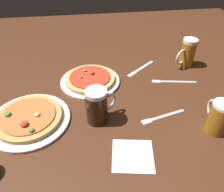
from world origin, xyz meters
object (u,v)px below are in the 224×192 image
Objects in this scene: napkin_folded at (133,155)px; fork_spare at (173,81)px; beer_mug_pale at (219,117)px; beer_mug_amber at (98,106)px; pizza_plate_far at (90,80)px; knife_right at (141,68)px; pizza_plate_near at (29,119)px; beer_mug_dark at (187,53)px; fork_left at (162,116)px.

fork_spare is at bearing 54.29° from napkin_folded.
beer_mug_amber is at bearing 165.16° from beer_mug_pale.
knife_right is at bearing 17.32° from pizza_plate_far.
pizza_plate_near is at bearing -164.61° from fork_spare.
beer_mug_amber is (0.29, -0.03, 0.06)m from pizza_plate_near.
beer_mug_dark is at bearing 80.78° from beer_mug_pale.
pizza_plate_near is 0.65m from knife_right.
pizza_plate_near reaches higher than napkin_folded.
fork_left is (0.29, -0.30, -0.01)m from pizza_plate_far.
beer_mug_pale is at bearing -69.66° from knife_right.
fork_spare is (0.43, -0.06, -0.01)m from pizza_plate_far.
pizza_plate_near is 1.11× the size of pizza_plate_far.
beer_mug_pale is 0.52m from knife_right.
pizza_plate_near reaches higher than fork_left.
knife_right is at bearing 110.34° from beer_mug_pale.
beer_mug_dark is 0.72m from napkin_folded.
fork_left is 0.39m from knife_right.
beer_mug_amber is 0.47m from fork_spare.
napkin_folded is at bearing -30.45° from pizza_plate_near.
fork_left is 0.90× the size of fork_spare.
napkin_folded is at bearing -106.47° from knife_right.
knife_right is at bearing 73.53° from napkin_folded.
napkin_folded is (0.11, -0.20, -0.07)m from beer_mug_amber.
beer_mug_dark reaches higher than fork_left.
beer_mug_dark is at bearing 53.24° from napkin_folded.
fork_spare is (-0.13, -0.15, -0.07)m from beer_mug_dark.
pizza_plate_near reaches higher than pizza_plate_far.
pizza_plate_near is 1.49× the size of fork_spare.
napkin_folded is (0.12, -0.48, -0.01)m from pizza_plate_far.
napkin_folded is at bearing -133.01° from fork_left.
beer_mug_dark is 0.70× the size of fork_spare.
fork_spare is at bearing 28.25° from beer_mug_amber.
knife_right is (-0.18, 0.49, -0.07)m from beer_mug_pale.
beer_mug_dark reaches higher than beer_mug_pale.
beer_mug_pale is (0.47, -0.40, 0.05)m from pizza_plate_far.
beer_mug_amber is 0.68× the size of fork_spare.
pizza_plate_far is at bearing 93.52° from beer_mug_amber.
napkin_folded is (0.39, -0.23, -0.01)m from pizza_plate_near.
napkin_folded is (-0.35, -0.08, -0.07)m from beer_mug_pale.
pizza_plate_far is 1.92× the size of beer_mug_dark.
napkin_folded is at bearing -166.90° from beer_mug_pale.
beer_mug_dark is at bearing 22.75° from pizza_plate_near.
beer_mug_amber is 0.28m from fork_left.
beer_mug_amber is at bearing 175.02° from fork_left.
pizza_plate_far is 0.31m from knife_right.
knife_right is (0.00, 0.39, 0.00)m from fork_left.
pizza_plate_near is 0.76m from beer_mug_pale.
beer_mug_pale reaches higher than fork_left.
beer_mug_amber is at bearing -5.68° from pizza_plate_near.
knife_right and fork_spare have the same top height.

